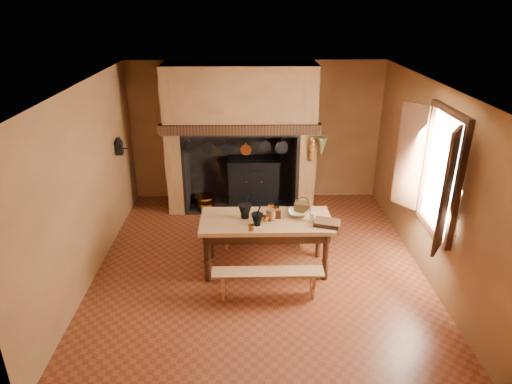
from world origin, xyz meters
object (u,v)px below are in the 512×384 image
coffee_grinder (276,212)px  mixing_bowl (299,213)px  work_table (266,227)px  bench_front (268,278)px  wicker_basket (303,206)px  iron_range (254,180)px

coffee_grinder → mixing_bowl: size_ratio=0.64×
work_table → coffee_grinder: 0.27m
bench_front → coffee_grinder: 1.03m
work_table → mixing_bowl: size_ratio=6.13×
mixing_bowl → work_table: bearing=-166.7°
work_table → mixing_bowl: mixing_bowl is taller
coffee_grinder → mixing_bowl: (0.34, 0.05, -0.04)m
coffee_grinder → wicker_basket: size_ratio=0.71×
wicker_basket → iron_range: bearing=121.6°
coffee_grinder → work_table: bearing=-156.4°
bench_front → mixing_bowl: bearing=60.4°
work_table → mixing_bowl: 0.54m
coffee_grinder → iron_range: bearing=98.7°
iron_range → coffee_grinder: iron_range is taller
iron_range → coffee_grinder: size_ratio=7.86×
iron_range → mixing_bowl: bearing=-75.1°
iron_range → bench_front: (0.14, -3.27, -0.16)m
bench_front → work_table: bearing=90.0°
iron_range → wicker_basket: size_ratio=5.58×
bench_front → mixing_bowl: 1.16m
iron_range → work_table: iron_range is taller
iron_range → bench_front: 3.27m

